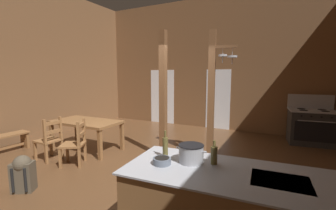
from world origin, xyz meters
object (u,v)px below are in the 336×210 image
(dining_table, at_px, (86,124))
(stove_range, at_px, (311,126))
(ladderback_chair_near_window, at_px, (75,144))
(mixing_bowl_on_counter, at_px, (162,161))
(bottle_tall_on_counter, at_px, (165,147))
(ladderback_chair_by_post, at_px, (50,140))
(bench_along_left_wall, at_px, (0,142))
(stockpot_on_counter, at_px, (191,153))
(bottle_short_on_counter, at_px, (214,155))
(backpack, at_px, (23,172))

(dining_table, bearing_deg, stove_range, 31.65)
(dining_table, xyz_separation_m, ladderback_chair_near_window, (0.52, -0.80, -0.20))
(ladderback_chair_near_window, bearing_deg, mixing_bowl_on_counter, -22.24)
(bottle_tall_on_counter, bearing_deg, ladderback_chair_by_post, 166.12)
(mixing_bowl_on_counter, bearing_deg, bench_along_left_wall, 171.39)
(mixing_bowl_on_counter, bearing_deg, dining_table, 149.19)
(stockpot_on_counter, bearing_deg, bottle_short_on_counter, 14.54)
(mixing_bowl_on_counter, bearing_deg, ladderback_chair_near_window, 157.76)
(ladderback_chair_by_post, bearing_deg, bottle_short_on_counter, -11.04)
(bench_along_left_wall, xyz_separation_m, backpack, (2.24, -0.80, 0.01))
(ladderback_chair_by_post, height_order, bottle_short_on_counter, bottle_short_on_counter)
(dining_table, xyz_separation_m, ladderback_chair_by_post, (-0.21, -0.86, -0.20))
(stockpot_on_counter, xyz_separation_m, mixing_bowl_on_counter, (-0.27, -0.20, -0.07))
(ladderback_chair_by_post, relative_size, backpack, 1.59)
(stove_range, bearing_deg, bench_along_left_wall, -147.23)
(stockpot_on_counter, height_order, bottle_short_on_counter, bottle_short_on_counter)
(backpack, relative_size, bottle_tall_on_counter, 1.83)
(bench_along_left_wall, xyz_separation_m, mixing_bowl_on_counter, (4.75, -0.72, 0.63))
(bottle_tall_on_counter, bearing_deg, mixing_bowl_on_counter, -72.50)
(stove_range, xyz_separation_m, dining_table, (-5.06, -3.12, 0.17))
(stove_range, height_order, dining_table, stove_range)
(backpack, xyz_separation_m, bottle_tall_on_counter, (2.44, 0.28, 0.71))
(stockpot_on_counter, relative_size, bottle_short_on_counter, 1.34)
(ladderback_chair_by_post, xyz_separation_m, bottle_tall_on_counter, (3.31, -0.82, 0.57))
(dining_table, relative_size, ladderback_chair_by_post, 1.80)
(backpack, bearing_deg, dining_table, 108.35)
(bench_along_left_wall, xyz_separation_m, bottle_short_on_counter, (5.27, -0.46, 0.70))
(dining_table, relative_size, bench_along_left_wall, 1.37)
(bench_along_left_wall, distance_m, bottle_tall_on_counter, 4.77)
(bench_along_left_wall, bearing_deg, dining_table, 36.13)
(dining_table, bearing_deg, mixing_bowl_on_counter, -30.81)
(backpack, xyz_separation_m, bottle_short_on_counter, (3.02, 0.34, 0.68))
(backpack, height_order, stockpot_on_counter, stockpot_on_counter)
(stove_range, xyz_separation_m, ladderback_chair_near_window, (-4.54, -3.93, -0.03))
(backpack, height_order, bottle_short_on_counter, bottle_short_on_counter)
(bottle_tall_on_counter, bearing_deg, backpack, -173.46)
(ladderback_chair_near_window, bearing_deg, ladderback_chair_by_post, -175.42)
(ladderback_chair_near_window, relative_size, backpack, 1.59)
(ladderback_chair_near_window, relative_size, bottle_short_on_counter, 3.57)
(stove_range, distance_m, backpack, 6.73)
(bench_along_left_wall, distance_m, stockpot_on_counter, 5.09)
(backpack, bearing_deg, bottle_tall_on_counter, 6.54)
(stove_range, relative_size, ladderback_chair_near_window, 1.39)
(dining_table, xyz_separation_m, stockpot_on_counter, (3.43, -1.68, 0.34))
(stockpot_on_counter, bearing_deg, mixing_bowl_on_counter, -143.24)
(stove_range, distance_m, dining_table, 5.95)
(ladderback_chair_near_window, height_order, stockpot_on_counter, stockpot_on_counter)
(stove_range, height_order, ladderback_chair_near_window, stove_range)
(dining_table, bearing_deg, bottle_short_on_counter, -23.82)
(bench_along_left_wall, relative_size, stockpot_on_counter, 3.49)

